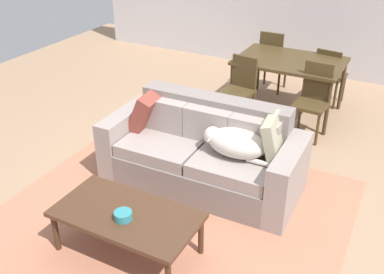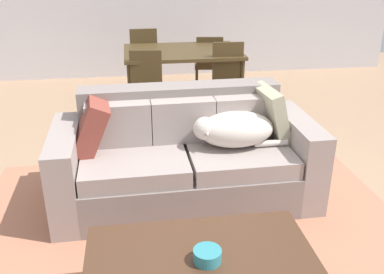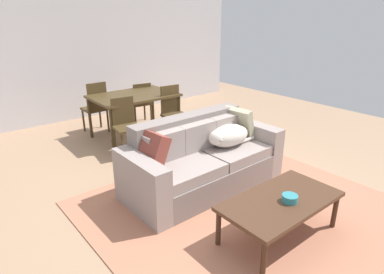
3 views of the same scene
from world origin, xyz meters
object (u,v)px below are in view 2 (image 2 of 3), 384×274
Objects in this scene: throw_pillow_by_right_arm at (271,114)px; coffee_table at (200,259)px; dining_chair_near_right at (229,81)px; dining_chair_far_left at (144,60)px; dining_table at (182,55)px; bowl_on_coffee_table at (207,256)px; couch at (185,159)px; dog_on_left_cushion at (233,129)px; throw_pillow_by_left_arm at (91,126)px; dining_chair_far_right at (209,63)px; dining_chair_near_left at (146,87)px.

coffee_table is (-0.81, -1.36, -0.30)m from throw_pillow_by_right_arm.
dining_chair_near_right is 0.98× the size of dining_chair_far_left.
dining_table is at bearing 84.59° from coffee_table.
dining_chair_near_right reaches higher than bowl_on_coffee_table.
couch is 1.37m from bowl_on_coffee_table.
throw_pillow_by_left_arm is at bearing 172.84° from dog_on_left_cushion.
throw_pillow_by_left_arm is 0.34× the size of coffee_table.
throw_pillow_by_right_arm reaches higher than throw_pillow_by_left_arm.
dining_chair_far_right is at bearing 74.58° from couch.
dog_on_left_cushion is 0.38m from throw_pillow_by_right_arm.
bowl_on_coffee_table is (0.03, -0.07, 0.08)m from coffee_table.
dining_chair_near_left is at bearing 58.86° from dining_chair_far_right.
dining_chair_far_right is (0.90, -0.08, -0.05)m from dining_chair_far_left.
couch is 0.47m from dog_on_left_cushion.
dining_chair_near_right is (1.46, 1.58, -0.15)m from throw_pillow_by_left_arm.
coffee_table is (-0.08, -1.29, 0.03)m from couch.
bowl_on_coffee_table is 2.92m from dining_chair_near_left.
dining_chair_near_right reaches higher than dining_chair_far_right.
dining_chair_near_left is (-0.97, 1.48, -0.18)m from throw_pillow_by_right_arm.
throw_pillow_by_left_arm is 0.43× the size of dining_chair_far_left.
dining_table reaches higher than dog_on_left_cushion.
throw_pillow_by_left_arm is at bearing 116.04° from coffee_table.
dog_on_left_cushion is 2.22m from dining_table.
dining_chair_near_left reaches higher than bowl_on_coffee_table.
couch reaches higher than throw_pillow_by_left_arm.
couch is 1.70× the size of coffee_table.
dining_table is 0.80m from dining_chair_near_left.
throw_pillow_by_right_arm reaches higher than dog_on_left_cushion.
throw_pillow_by_left_arm is at bearing 175.50° from couch.
dining_chair_far_right is at bearing 95.30° from dining_chair_near_right.
dog_on_left_cushion is at bearing -61.54° from dining_chair_near_left.
couch is at bearing 167.80° from dog_on_left_cushion.
throw_pillow_by_left_arm is 2.78m from dining_chair_far_left.
dining_chair_near_right reaches higher than throw_pillow_by_left_arm.
throw_pillow_by_left_arm is at bearing -114.89° from dining_table.
dining_chair_near_right is (0.35, 1.70, -0.10)m from dog_on_left_cushion.
bowl_on_coffee_table is at bearing 87.77° from dining_chair_far_right.
couch is 2.77m from dining_chair_far_right.
coffee_table is (-0.46, -1.21, -0.24)m from dog_on_left_cushion.
throw_pillow_by_right_arm reaches higher than dining_chair_far_right.
dining_chair_far_left is at bearing 96.12° from dining_chair_near_left.
couch is 2.77× the size of dog_on_left_cushion.
couch is 2.21× the size of dining_chair_near_right.
dining_chair_near_right is (0.73, 1.62, 0.17)m from couch.
coffee_table is at bearing 109.77° from bowl_on_coffee_table.
bowl_on_coffee_table is 0.16× the size of dining_chair_near_right.
dog_on_left_cushion is at bearing 71.35° from bowl_on_coffee_table.
couch is 2.17× the size of dining_chair_far_left.
throw_pillow_by_left_arm is 1.46m from throw_pillow_by_right_arm.
dining_chair_near_left is (-0.62, 1.63, -0.12)m from dog_on_left_cushion.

